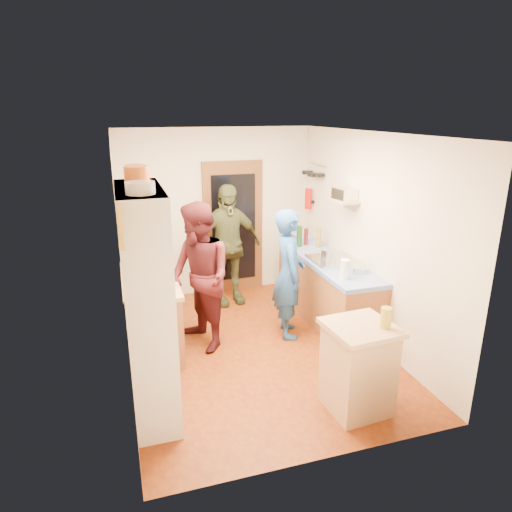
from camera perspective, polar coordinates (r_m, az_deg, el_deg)
name	(u,v)px	position (r m, az deg, el deg)	size (l,w,h in m)	color
floor	(255,348)	(5.83, -0.16, -11.46)	(3.00, 4.00, 0.02)	#7A360E
ceiling	(255,132)	(5.09, -0.19, 15.22)	(3.00, 4.00, 0.02)	silver
wall_back	(217,213)	(7.20, -4.90, 5.40)	(3.00, 0.02, 2.60)	beige
wall_front	(332,321)	(3.57, 9.45, -8.05)	(3.00, 0.02, 2.60)	beige
wall_left	(120,261)	(5.10, -16.62, -0.54)	(0.02, 4.00, 2.60)	beige
wall_right	(369,238)	(5.92, 13.96, 2.19)	(0.02, 4.00, 2.60)	beige
door_frame	(233,228)	(7.27, -2.85, 3.55)	(0.95, 0.06, 2.10)	brown
door_glass	(234,228)	(7.24, -2.78, 3.48)	(0.70, 0.02, 1.70)	black
hutch_body	(147,304)	(4.42, -13.42, -5.89)	(0.40, 1.20, 2.20)	silver
hutch_top_shelf	(138,190)	(4.12, -14.50, 8.02)	(0.40, 1.14, 0.04)	silver
plate_stack	(140,188)	(3.78, -14.28, 8.26)	(0.23, 0.23, 0.10)	white
orange_pot_a	(137,176)	(4.18, -14.68, 9.64)	(0.22, 0.22, 0.18)	orange
orange_pot_b	(135,173)	(4.47, -14.88, 10.01)	(0.18, 0.18, 0.16)	orange
left_counter_base	(152,314)	(5.84, -12.92, -7.10)	(0.60, 1.40, 0.85)	#9E5D31
left_counter_top	(149,280)	(5.67, -13.23, -2.96)	(0.64, 1.44, 0.05)	tan
toaster	(156,285)	(5.20, -12.34, -3.58)	(0.22, 0.14, 0.16)	white
kettle	(145,276)	(5.48, -13.70, -2.49)	(0.15, 0.15, 0.17)	white
orange_bowl	(155,271)	(5.74, -12.56, -1.89)	(0.20, 0.20, 0.09)	orange
chopping_board	(147,263)	(6.17, -13.47, -0.90)	(0.30, 0.22, 0.03)	tan
right_counter_base	(326,291)	(6.47, 8.76, -4.38)	(0.60, 2.20, 0.84)	#9E5D31
right_counter_top	(328,261)	(6.31, 8.95, -0.59)	(0.62, 2.22, 0.06)	#0637B6
hob	(332,260)	(6.19, 9.49, -0.52)	(0.55, 0.58, 0.04)	silver
pot_on_hob	(329,254)	(6.15, 9.06, 0.23)	(0.20, 0.20, 0.13)	silver
bottle_a	(299,236)	(6.78, 5.43, 2.48)	(0.08, 0.08, 0.31)	#143F14
bottle_b	(306,237)	(6.88, 6.28, 2.42)	(0.06, 0.06, 0.25)	#591419
bottle_c	(319,238)	(6.78, 7.86, 2.29)	(0.07, 0.07, 0.29)	olive
paper_towel	(345,269)	(5.56, 11.04, -1.64)	(0.11, 0.11, 0.24)	white
mixing_bowl	(357,269)	(5.83, 12.45, -1.60)	(0.23, 0.23, 0.09)	silver
island_base	(358,370)	(4.67, 12.60, -13.73)	(0.55, 0.55, 0.86)	tan
island_top	(361,328)	(4.45, 13.00, -8.72)	(0.62, 0.62, 0.05)	tan
cutting_board	(354,325)	(4.46, 12.11, -8.48)	(0.35, 0.28, 0.02)	white
oil_jar	(386,318)	(4.41, 15.93, -7.43)	(0.10, 0.10, 0.20)	#AD9E2D
pan_rail	(317,165)	(7.08, 7.67, 11.26)	(0.02, 0.02, 0.65)	silver
pan_hang_a	(318,175)	(6.91, 7.78, 10.01)	(0.18, 0.18, 0.05)	black
pan_hang_b	(313,175)	(7.09, 7.09, 10.07)	(0.16, 0.16, 0.05)	black
pan_hang_c	(307,172)	(7.27, 6.44, 10.36)	(0.17, 0.17, 0.05)	black
wall_shelf	(344,201)	(6.14, 10.96, 6.79)	(0.26, 0.42, 0.03)	tan
radio	(345,194)	(6.12, 11.01, 7.61)	(0.22, 0.30, 0.15)	silver
ext_bracket	(312,202)	(7.33, 6.97, 6.76)	(0.06, 0.10, 0.04)	black
fire_extinguisher	(308,199)	(7.30, 6.56, 7.12)	(0.11, 0.11, 0.32)	red
picture_frame	(120,226)	(3.40, -16.60, 3.62)	(0.03, 0.25, 0.30)	gold
person_hob	(292,274)	(5.82, 4.48, -2.30)	(0.62, 0.40, 1.69)	#224D8F
person_left	(200,276)	(5.58, -7.03, -2.53)	(0.89, 0.69, 1.83)	#401317
person_back	(228,245)	(6.80, -3.54, 1.36)	(1.07, 0.45, 1.83)	#3D4324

